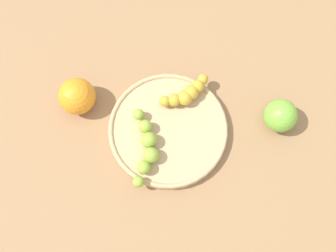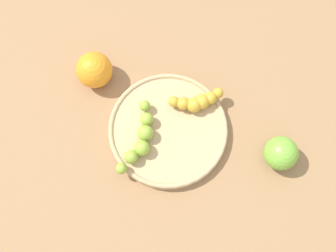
# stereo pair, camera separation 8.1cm
# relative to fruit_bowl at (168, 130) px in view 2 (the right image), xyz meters

# --- Properties ---
(ground_plane) EXTENTS (2.40, 2.40, 0.00)m
(ground_plane) POSITION_rel_fruit_bowl_xyz_m (0.00, 0.00, -0.01)
(ground_plane) COLOR #936D47
(fruit_bowl) EXTENTS (0.24, 0.24, 0.02)m
(fruit_bowl) POSITION_rel_fruit_bowl_xyz_m (0.00, 0.00, 0.00)
(fruit_bowl) COLOR tan
(fruit_bowl) RESTS_ON ground_plane
(banana_spotted) EXTENTS (0.07, 0.10, 0.03)m
(banana_spotted) POSITION_rel_fruit_bowl_xyz_m (-0.00, 0.08, 0.02)
(banana_spotted) COLOR gold
(banana_spotted) RESTS_ON fruit_bowl
(banana_green) EXTENTS (0.09, 0.14, 0.03)m
(banana_green) POSITION_rel_fruit_bowl_xyz_m (-0.02, -0.06, 0.02)
(banana_green) COLOR #8CAD38
(banana_green) RESTS_ON fruit_bowl
(orange_fruit) EXTENTS (0.08, 0.08, 0.08)m
(orange_fruit) POSITION_rel_fruit_bowl_xyz_m (-0.19, -0.04, 0.03)
(orange_fruit) COLOR orange
(orange_fruit) RESTS_ON ground_plane
(apple_green) EXTENTS (0.07, 0.07, 0.07)m
(apple_green) POSITION_rel_fruit_bowl_xyz_m (0.19, 0.13, 0.02)
(apple_green) COLOR #72B238
(apple_green) RESTS_ON ground_plane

